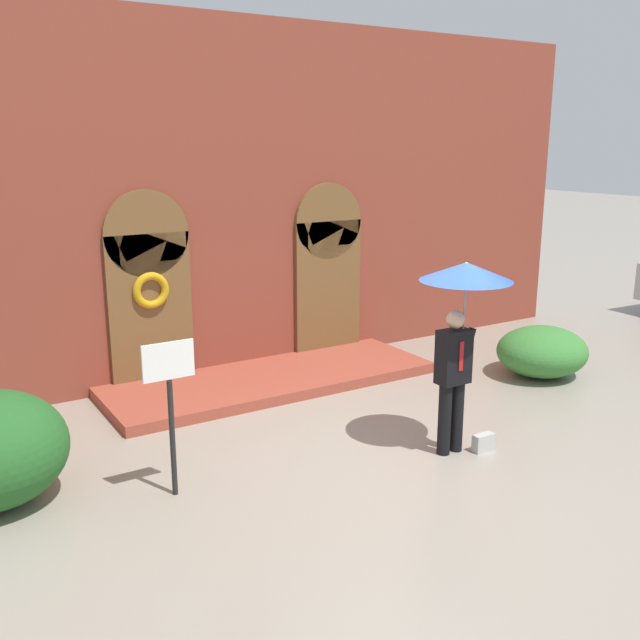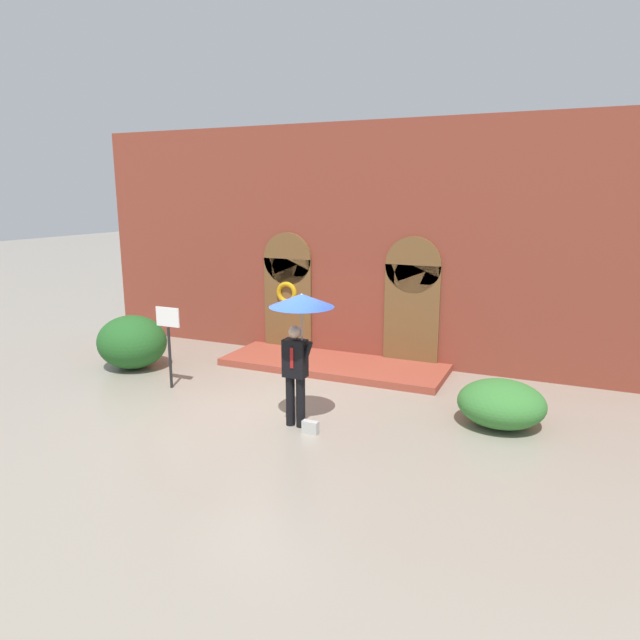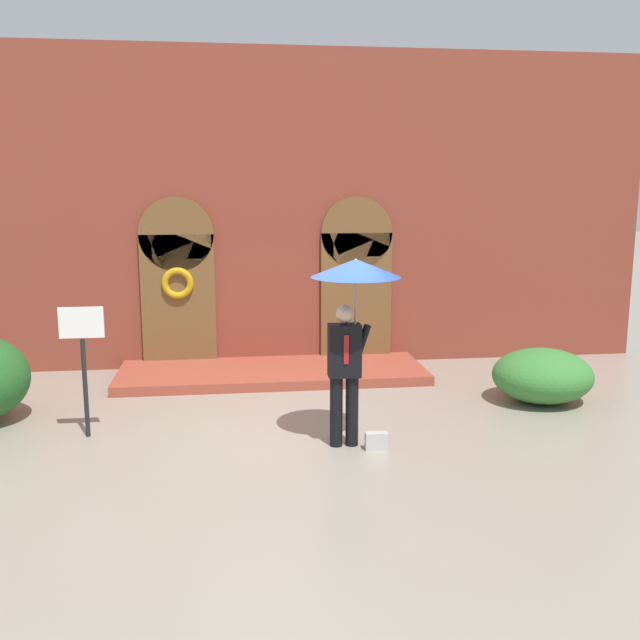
{
  "view_description": "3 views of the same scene",
  "coord_description": "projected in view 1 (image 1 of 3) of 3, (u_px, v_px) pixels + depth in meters",
  "views": [
    {
      "loc": [
        -4.95,
        -6.42,
        3.74
      ],
      "look_at": [
        0.13,
        1.81,
        1.3
      ],
      "focal_mm": 40.0,
      "sensor_mm": 36.0,
      "label": 1
    },
    {
      "loc": [
        4.87,
        -8.73,
        3.98
      ],
      "look_at": [
        0.22,
        1.79,
        1.43
      ],
      "focal_mm": 32.0,
      "sensor_mm": 36.0,
      "label": 2
    },
    {
      "loc": [
        -0.7,
        -8.79,
        3.22
      ],
      "look_at": [
        0.65,
        1.7,
        1.24
      ],
      "focal_mm": 40.0,
      "sensor_mm": 36.0,
      "label": 3
    }
  ],
  "objects": [
    {
      "name": "ground_plane",
      "position": [
        388.0,
        455.0,
        8.73
      ],
      "size": [
        80.0,
        80.0,
        0.0
      ],
      "primitive_type": "plane",
      "color": "gray"
    },
    {
      "name": "building_facade",
      "position": [
        237.0,
        208.0,
        11.5
      ],
      "size": [
        14.0,
        2.3,
        5.6
      ],
      "color": "brown",
      "rests_on": "ground"
    },
    {
      "name": "person_with_umbrella",
      "position": [
        463.0,
        300.0,
        8.4
      ],
      "size": [
        1.1,
        1.1,
        2.36
      ],
      "color": "black",
      "rests_on": "ground"
    },
    {
      "name": "handbag",
      "position": [
        483.0,
        443.0,
        8.81
      ],
      "size": [
        0.28,
        0.13,
        0.22
      ],
      "primitive_type": "cube",
      "rotation": [
        0.0,
        0.0,
        -0.03
      ],
      "color": "#B7B7B2",
      "rests_on": "ground"
    },
    {
      "name": "sign_post",
      "position": [
        170.0,
        393.0,
        7.48
      ],
      "size": [
        0.56,
        0.06,
        1.72
      ],
      "color": "black",
      "rests_on": "ground"
    },
    {
      "name": "shrub_right",
      "position": [
        542.0,
        351.0,
        11.59
      ],
      "size": [
        1.51,
        1.4,
        0.81
      ],
      "primitive_type": "ellipsoid",
      "color": "#387A33",
      "rests_on": "ground"
    }
  ]
}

